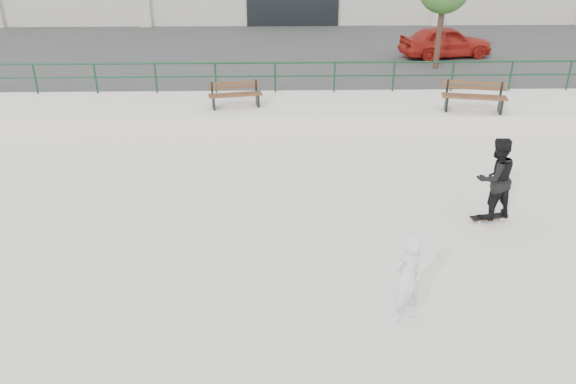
{
  "coord_description": "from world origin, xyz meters",
  "views": [
    {
      "loc": [
        -1.02,
        -7.84,
        5.79
      ],
      "look_at": [
        -0.78,
        2.0,
        1.0
      ],
      "focal_mm": 35.0,
      "sensor_mm": 36.0,
      "label": 1
    }
  ],
  "objects_px": {
    "bench_left": "(235,95)",
    "seated_skater": "(407,279)",
    "skateboard": "(488,217)",
    "standing_skater": "(495,178)",
    "red_car": "(446,42)",
    "bench_right": "(474,97)"
  },
  "relations": [
    {
      "from": "skateboard",
      "to": "red_car",
      "type": "bearing_deg",
      "value": 66.48
    },
    {
      "from": "skateboard",
      "to": "standing_skater",
      "type": "height_order",
      "value": "standing_skater"
    },
    {
      "from": "bench_right",
      "to": "skateboard",
      "type": "relative_size",
      "value": 2.46
    },
    {
      "from": "red_car",
      "to": "seated_skater",
      "type": "xyz_separation_m",
      "value": [
        -5.22,
        -16.7,
        -0.38
      ]
    },
    {
      "from": "standing_skater",
      "to": "skateboard",
      "type": "bearing_deg",
      "value": -16.61
    },
    {
      "from": "bench_right",
      "to": "red_car",
      "type": "xyz_separation_m",
      "value": [
        1.18,
        7.43,
        0.22
      ]
    },
    {
      "from": "skateboard",
      "to": "seated_skater",
      "type": "distance_m",
      "value": 4.15
    },
    {
      "from": "bench_left",
      "to": "red_car",
      "type": "bearing_deg",
      "value": 27.73
    },
    {
      "from": "standing_skater",
      "to": "red_car",
      "type": "bearing_deg",
      "value": -117.99
    },
    {
      "from": "bench_left",
      "to": "skateboard",
      "type": "distance_m",
      "value": 8.83
    },
    {
      "from": "red_car",
      "to": "seated_skater",
      "type": "bearing_deg",
      "value": 151.82
    },
    {
      "from": "bench_right",
      "to": "red_car",
      "type": "relative_size",
      "value": 0.52
    },
    {
      "from": "bench_right",
      "to": "standing_skater",
      "type": "relative_size",
      "value": 1.12
    },
    {
      "from": "red_car",
      "to": "bench_left",
      "type": "bearing_deg",
      "value": 118.05
    },
    {
      "from": "standing_skater",
      "to": "seated_skater",
      "type": "distance_m",
      "value": 4.1
    },
    {
      "from": "bench_left",
      "to": "seated_skater",
      "type": "height_order",
      "value": "seated_skater"
    },
    {
      "from": "bench_left",
      "to": "standing_skater",
      "type": "xyz_separation_m",
      "value": [
        5.76,
        -6.64,
        0.1
      ]
    },
    {
      "from": "bench_right",
      "to": "standing_skater",
      "type": "bearing_deg",
      "value": -92.21
    },
    {
      "from": "bench_left",
      "to": "seated_skater",
      "type": "bearing_deg",
      "value": -82.91
    },
    {
      "from": "skateboard",
      "to": "seated_skater",
      "type": "bearing_deg",
      "value": -140.03
    },
    {
      "from": "red_car",
      "to": "seated_skater",
      "type": "distance_m",
      "value": 17.5
    },
    {
      "from": "red_car",
      "to": "seated_skater",
      "type": "height_order",
      "value": "red_car"
    }
  ]
}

